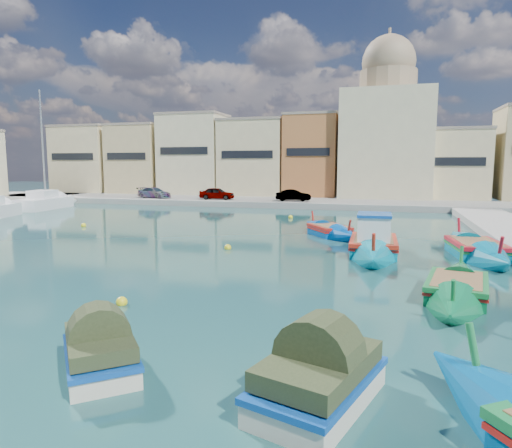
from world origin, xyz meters
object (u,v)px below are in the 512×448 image
at_px(luzzu_cyan_mid, 476,251).
at_px(tender_far, 319,381).
at_px(luzzu_blue_south, 457,290).
at_px(luzzu_turquoise_cabin, 373,246).
at_px(luzzu_green, 329,232).
at_px(church_block, 386,129).
at_px(yacht_north, 55,202).
at_px(yacht_midnorth, 0,210).
at_px(tender_near, 100,353).

height_order(luzzu_cyan_mid, tender_far, luzzu_cyan_mid).
height_order(luzzu_blue_south, tender_far, luzzu_blue_south).
distance_m(luzzu_turquoise_cabin, tender_far, 15.14).
xyz_separation_m(luzzu_cyan_mid, luzzu_green, (-7.60, 4.54, -0.04)).
bearing_deg(luzzu_blue_south, church_block, 93.86).
relative_size(luzzu_turquoise_cabin, luzzu_green, 1.45).
bearing_deg(yacht_north, luzzu_cyan_mid, -22.78).
bearing_deg(yacht_midnorth, tender_near, -41.76).
distance_m(luzzu_green, luzzu_blue_south, 13.48).
relative_size(luzzu_turquoise_cabin, tender_far, 2.95).
bearing_deg(yacht_north, luzzu_green, -20.51).
height_order(luzzu_blue_south, yacht_midnorth, yacht_midnorth).
height_order(luzzu_cyan_mid, yacht_midnorth, yacht_midnorth).
xyz_separation_m(luzzu_turquoise_cabin, tender_near, (-5.25, -15.04, 0.01)).
xyz_separation_m(luzzu_blue_south, yacht_north, (-35.19, 23.22, 0.26)).
bearing_deg(luzzu_cyan_mid, tender_far, -108.63).
bearing_deg(luzzu_cyan_mid, luzzu_turquoise_cabin, -172.46).
relative_size(church_block, luzzu_cyan_mid, 2.12).
bearing_deg(luzzu_cyan_mid, yacht_midnorth, 168.10).
height_order(luzzu_turquoise_cabin, yacht_north, yacht_north).
xyz_separation_m(tender_near, tender_far, (4.71, -0.09, 0.07)).
height_order(luzzu_blue_south, tender_near, luzzu_blue_south).
height_order(yacht_north, yacht_midnorth, yacht_north).
xyz_separation_m(church_block, luzzu_green, (-3.03, -27.78, -8.17)).
bearing_deg(luzzu_turquoise_cabin, church_block, 89.63).
height_order(luzzu_cyan_mid, luzzu_green, luzzu_cyan_mid).
bearing_deg(tender_far, yacht_midnorth, 142.79).
distance_m(luzzu_blue_south, yacht_north, 42.16).
relative_size(luzzu_green, tender_far, 2.04).
bearing_deg(yacht_midnorth, church_block, 38.09).
height_order(luzzu_green, tender_far, luzzu_green).
xyz_separation_m(church_block, tender_far, (-0.75, -48.09, -7.95)).
relative_size(luzzu_green, tender_near, 2.39).
height_order(church_block, luzzu_blue_south, church_block).
bearing_deg(luzzu_blue_south, tender_far, -113.02).
relative_size(luzzu_cyan_mid, tender_near, 3.15).
relative_size(church_block, luzzu_turquoise_cabin, 1.93).
bearing_deg(yacht_north, church_block, 27.29).
bearing_deg(yacht_midnorth, tender_far, -37.21).
distance_m(luzzu_cyan_mid, luzzu_green, 8.85).
relative_size(tender_near, yacht_midnorth, 0.24).
xyz_separation_m(church_block, luzzu_blue_south, (2.70, -39.99, -8.17)).
bearing_deg(luzzu_turquoise_cabin, tender_far, -92.02).
xyz_separation_m(luzzu_turquoise_cabin, yacht_north, (-32.28, 16.20, 0.11)).
xyz_separation_m(church_block, luzzu_cyan_mid, (4.57, -32.33, -8.13)).
bearing_deg(luzzu_turquoise_cabin, yacht_midnorth, 165.26).
bearing_deg(yacht_midnorth, luzzu_cyan_mid, -11.90).
height_order(church_block, yacht_north, church_block).
bearing_deg(yacht_north, yacht_midnorth, -83.13).
bearing_deg(luzzu_turquoise_cabin, luzzu_blue_south, -67.51).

